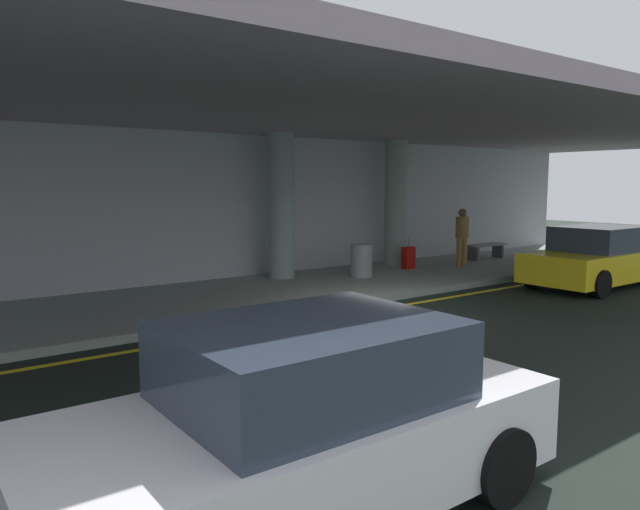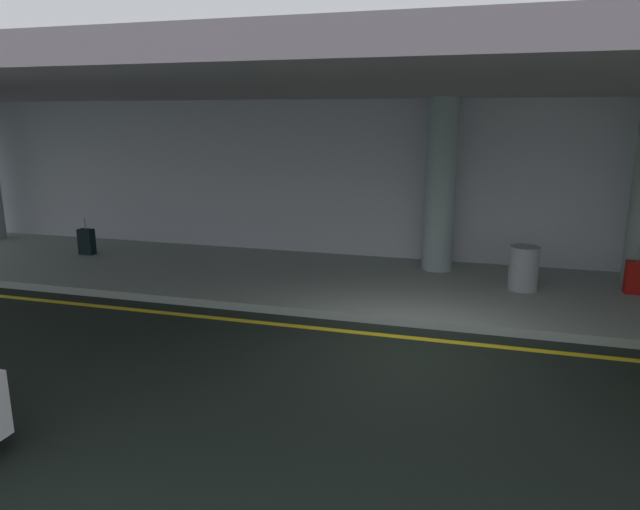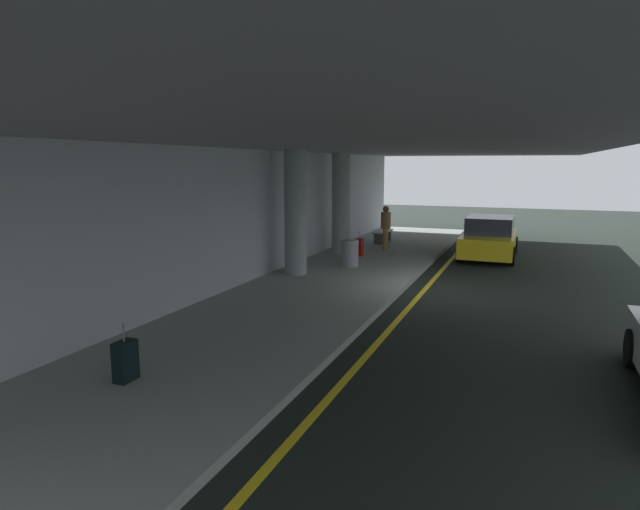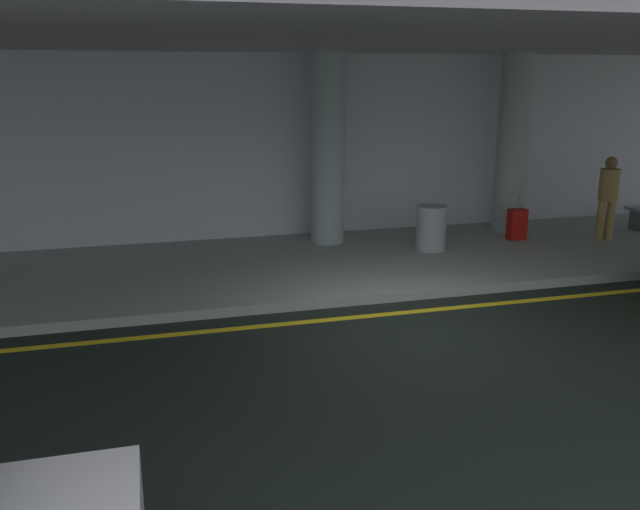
# 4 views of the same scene
# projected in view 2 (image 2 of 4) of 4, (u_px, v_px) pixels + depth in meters

# --- Properties ---
(ground_plane) EXTENTS (60.00, 60.00, 0.00)m
(ground_plane) POSITION_uv_depth(u_px,v_px,m) (410.00, 351.00, 8.63)
(ground_plane) COLOR black
(sidewalk) EXTENTS (26.00, 4.20, 0.15)m
(sidewalk) POSITION_uv_depth(u_px,v_px,m) (431.00, 289.00, 11.51)
(sidewalk) COLOR gray
(sidewalk) RESTS_ON ground
(lane_stripe_yellow) EXTENTS (26.00, 0.14, 0.01)m
(lane_stripe_yellow) POSITION_uv_depth(u_px,v_px,m) (415.00, 338.00, 9.12)
(lane_stripe_yellow) COLOR yellow
(lane_stripe_yellow) RESTS_ON ground
(support_column_left_mid) EXTENTS (0.66, 0.66, 3.65)m
(support_column_left_mid) POSITION_uv_depth(u_px,v_px,m) (440.00, 186.00, 12.29)
(support_column_left_mid) COLOR gray
(support_column_left_mid) RESTS_ON sidewalk
(ceiling_overhang) EXTENTS (28.00, 13.20, 0.30)m
(ceiling_overhang) POSITION_uv_depth(u_px,v_px,m) (438.00, 85.00, 10.14)
(ceiling_overhang) COLOR #9C8A95
(ceiling_overhang) RESTS_ON support_column_far_left
(terminal_back_wall) EXTENTS (26.00, 0.30, 3.80)m
(terminal_back_wall) POSITION_uv_depth(u_px,v_px,m) (443.00, 184.00, 13.19)
(terminal_back_wall) COLOR #AEB3BB
(terminal_back_wall) RESTS_ON ground
(suitcase_upright_primary) EXTENTS (0.36, 0.22, 0.90)m
(suitcase_upright_primary) POSITION_uv_depth(u_px,v_px,m) (87.00, 242.00, 14.00)
(suitcase_upright_primary) COLOR black
(suitcase_upright_primary) RESTS_ON sidewalk
(suitcase_upright_secondary) EXTENTS (0.36, 0.22, 0.90)m
(suitcase_upright_secondary) POSITION_uv_depth(u_px,v_px,m) (635.00, 277.00, 10.89)
(suitcase_upright_secondary) COLOR #A0100B
(suitcase_upright_secondary) RESTS_ON sidewalk
(trash_bin_steel) EXTENTS (0.56, 0.56, 0.85)m
(trash_bin_steel) POSITION_uv_depth(u_px,v_px,m) (524.00, 268.00, 11.11)
(trash_bin_steel) COLOR gray
(trash_bin_steel) RESTS_ON sidewalk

